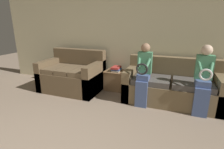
{
  "coord_description": "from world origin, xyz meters",
  "views": [
    {
      "loc": [
        1.35,
        -0.84,
        1.59
      ],
      "look_at": [
        0.31,
        1.93,
        0.71
      ],
      "focal_mm": 28.0,
      "sensor_mm": 36.0,
      "label": 1
    }
  ],
  "objects_px": {
    "couch_side": "(73,76)",
    "book_stack": "(116,69)",
    "couch_main": "(171,87)",
    "side_shelf": "(116,80)",
    "child_left_seated": "(144,72)",
    "child_right_seated": "(203,77)"
  },
  "relations": [
    {
      "from": "child_left_seated",
      "to": "book_stack",
      "type": "distance_m",
      "value": 0.96
    },
    {
      "from": "couch_main",
      "to": "couch_side",
      "type": "xyz_separation_m",
      "value": [
        -2.28,
        -0.12,
        0.02
      ]
    },
    {
      "from": "child_left_seated",
      "to": "side_shelf",
      "type": "height_order",
      "value": "child_left_seated"
    },
    {
      "from": "side_shelf",
      "to": "child_left_seated",
      "type": "bearing_deg",
      "value": -37.47
    },
    {
      "from": "child_left_seated",
      "to": "book_stack",
      "type": "bearing_deg",
      "value": 142.74
    },
    {
      "from": "child_right_seated",
      "to": "book_stack",
      "type": "height_order",
      "value": "child_right_seated"
    },
    {
      "from": "couch_main",
      "to": "side_shelf",
      "type": "relative_size",
      "value": 3.41
    },
    {
      "from": "child_left_seated",
      "to": "book_stack",
      "type": "height_order",
      "value": "child_left_seated"
    },
    {
      "from": "couch_side",
      "to": "book_stack",
      "type": "xyz_separation_m",
      "value": [
        1.01,
        0.35,
        0.18
      ]
    },
    {
      "from": "couch_main",
      "to": "couch_side",
      "type": "bearing_deg",
      "value": -177.0
    },
    {
      "from": "child_left_seated",
      "to": "child_right_seated",
      "type": "height_order",
      "value": "child_right_seated"
    },
    {
      "from": "child_right_seated",
      "to": "couch_main",
      "type": "bearing_deg",
      "value": 146.83
    },
    {
      "from": "couch_main",
      "to": "side_shelf",
      "type": "distance_m",
      "value": 1.3
    },
    {
      "from": "couch_main",
      "to": "child_right_seated",
      "type": "height_order",
      "value": "child_right_seated"
    },
    {
      "from": "side_shelf",
      "to": "book_stack",
      "type": "distance_m",
      "value": 0.28
    },
    {
      "from": "couch_main",
      "to": "child_right_seated",
      "type": "distance_m",
      "value": 0.72
    },
    {
      "from": "couch_main",
      "to": "child_right_seated",
      "type": "xyz_separation_m",
      "value": [
        0.52,
        -0.34,
        0.36
      ]
    },
    {
      "from": "couch_main",
      "to": "side_shelf",
      "type": "height_order",
      "value": "couch_main"
    },
    {
      "from": "child_left_seated",
      "to": "side_shelf",
      "type": "distance_m",
      "value": 1.05
    },
    {
      "from": "couch_main",
      "to": "child_left_seated",
      "type": "distance_m",
      "value": 0.72
    },
    {
      "from": "child_left_seated",
      "to": "child_right_seated",
      "type": "distance_m",
      "value": 1.04
    },
    {
      "from": "side_shelf",
      "to": "couch_side",
      "type": "bearing_deg",
      "value": -160.46
    }
  ]
}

